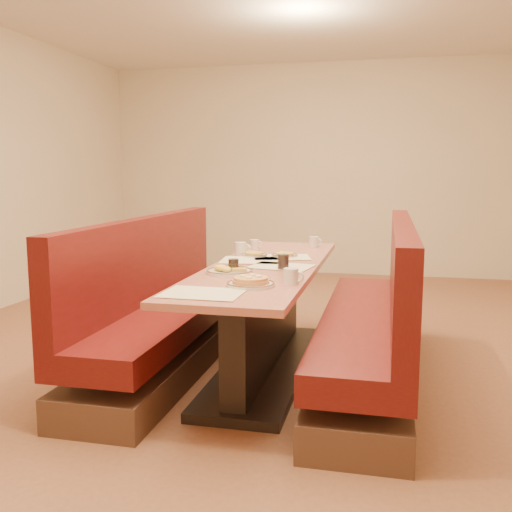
% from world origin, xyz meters
% --- Properties ---
extents(ground, '(8.00, 8.00, 0.00)m').
position_xyz_m(ground, '(0.00, 0.00, 0.00)').
color(ground, '#9E6647').
rests_on(ground, ground).
extents(room_envelope, '(6.04, 8.04, 2.82)m').
position_xyz_m(room_envelope, '(0.00, 0.00, 1.93)').
color(room_envelope, beige).
rests_on(room_envelope, ground).
extents(diner_table, '(0.70, 2.50, 0.75)m').
position_xyz_m(diner_table, '(0.00, 0.00, 0.37)').
color(diner_table, black).
rests_on(diner_table, ground).
extents(booth_left, '(0.55, 2.50, 1.05)m').
position_xyz_m(booth_left, '(-0.73, 0.00, 0.36)').
color(booth_left, '#4C3326').
rests_on(booth_left, ground).
extents(booth_right, '(0.55, 2.50, 1.05)m').
position_xyz_m(booth_right, '(0.73, 0.00, 0.36)').
color(booth_right, '#4C3326').
rests_on(booth_right, ground).
extents(placemat_near_left, '(0.41, 0.31, 0.00)m').
position_xyz_m(placemat_near_left, '(-0.12, -1.00, 0.75)').
color(placemat_near_left, beige).
rests_on(placemat_near_left, diner_table).
extents(placemat_near_right, '(0.44, 0.36, 0.00)m').
position_xyz_m(placemat_near_right, '(0.12, -0.08, 0.75)').
color(placemat_near_right, beige).
rests_on(placemat_near_right, diner_table).
extents(placemat_far_left, '(0.49, 0.39, 0.00)m').
position_xyz_m(placemat_far_left, '(-0.12, 0.14, 0.75)').
color(placemat_far_left, beige).
rests_on(placemat_far_left, diner_table).
extents(placemat_far_right, '(0.47, 0.39, 0.00)m').
position_xyz_m(placemat_far_right, '(0.05, 0.33, 0.75)').
color(placemat_far_right, beige).
rests_on(placemat_far_right, diner_table).
extents(pancake_plate, '(0.27, 0.27, 0.06)m').
position_xyz_m(pancake_plate, '(0.07, -0.75, 0.77)').
color(pancake_plate, silver).
rests_on(pancake_plate, diner_table).
extents(eggs_plate, '(0.29, 0.29, 0.06)m').
position_xyz_m(eggs_plate, '(-0.15, -0.40, 0.77)').
color(eggs_plate, silver).
rests_on(eggs_plate, diner_table).
extents(extra_plate_mid, '(0.20, 0.20, 0.04)m').
position_xyz_m(extra_plate_mid, '(0.06, 0.37, 0.76)').
color(extra_plate_mid, silver).
rests_on(extra_plate_mid, diner_table).
extents(extra_plate_far, '(0.20, 0.20, 0.04)m').
position_xyz_m(extra_plate_far, '(-0.16, 0.34, 0.76)').
color(extra_plate_far, silver).
rests_on(extra_plate_far, diner_table).
extents(coffee_mug_a, '(0.12, 0.08, 0.09)m').
position_xyz_m(coffee_mug_a, '(0.28, -0.65, 0.80)').
color(coffee_mug_a, silver).
rests_on(coffee_mug_a, diner_table).
extents(coffee_mug_b, '(0.12, 0.09, 0.10)m').
position_xyz_m(coffee_mug_b, '(-0.28, 0.39, 0.80)').
color(coffee_mug_b, silver).
rests_on(coffee_mug_b, diner_table).
extents(coffee_mug_c, '(0.11, 0.08, 0.09)m').
position_xyz_m(coffee_mug_c, '(0.20, 0.98, 0.79)').
color(coffee_mug_c, silver).
rests_on(coffee_mug_c, diner_table).
extents(coffee_mug_d, '(0.10, 0.07, 0.08)m').
position_xyz_m(coffee_mug_d, '(-0.25, 0.73, 0.79)').
color(coffee_mug_d, silver).
rests_on(coffee_mug_d, diner_table).
extents(soda_tumbler_near, '(0.06, 0.06, 0.09)m').
position_xyz_m(soda_tumbler_near, '(-0.13, -0.37, 0.79)').
color(soda_tumbler_near, black).
rests_on(soda_tumbler_near, diner_table).
extents(soda_tumbler_mid, '(0.07, 0.07, 0.10)m').
position_xyz_m(soda_tumbler_mid, '(0.15, -0.18, 0.80)').
color(soda_tumbler_mid, black).
rests_on(soda_tumbler_mid, diner_table).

